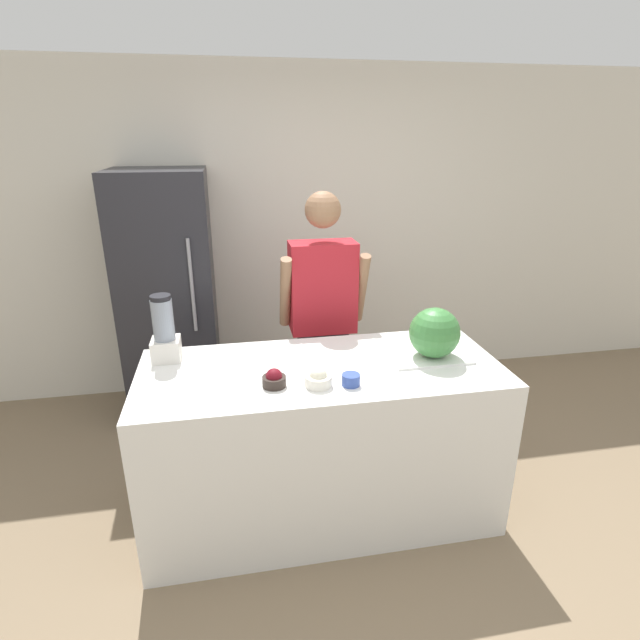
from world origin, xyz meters
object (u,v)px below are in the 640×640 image
watermelon (435,333)px  bowl_small_blue (351,380)px  person (323,321)px  refrigerator (169,298)px  blender (164,333)px  bowl_cherries (274,379)px  bowl_cream (318,379)px

watermelon → bowl_small_blue: 0.58m
person → bowl_small_blue: person is taller
refrigerator → blender: bearing=-85.2°
refrigerator → bowl_small_blue: 1.87m
refrigerator → person: size_ratio=1.06×
person → bowl_cherries: person is taller
person → bowl_cream: size_ratio=13.09×
bowl_cherries → bowl_cream: bowl_cream is taller
bowl_small_blue → blender: 1.04m
person → blender: person is taller
bowl_cream → bowl_small_blue: 0.16m
watermelon → bowl_small_blue: bearing=-156.7°
refrigerator → blender: refrigerator is taller
person → bowl_cherries: (-0.41, -0.89, 0.06)m
person → watermelon: size_ratio=6.41×
person → bowl_cream: (-0.20, -0.93, 0.06)m
blender → bowl_small_blue: bearing=-27.3°
bowl_small_blue → blender: bearing=152.7°
bowl_cherries → blender: size_ratio=0.32×
bowl_cherries → bowl_small_blue: size_ratio=1.31×
watermelon → blender: size_ratio=0.74×
refrigerator → bowl_cream: (0.85, -1.56, 0.03)m
refrigerator → bowl_small_blue: bearing=-57.4°
refrigerator → bowl_cream: refrigerator is taller
person → bowl_small_blue: (-0.04, -0.95, 0.05)m
person → watermelon: bearing=-56.9°
person → bowl_cream: 0.95m
bowl_cherries → blender: blender is taller
refrigerator → bowl_cherries: 1.65m
refrigerator → bowl_cream: bearing=-61.3°
watermelon → bowl_cream: bearing=-163.6°
bowl_small_blue → bowl_cream: bearing=171.3°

